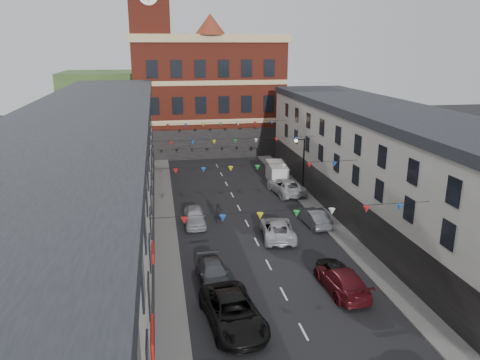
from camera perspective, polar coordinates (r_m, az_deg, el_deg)
ground at (r=33.02m, az=3.51°, el=-10.29°), size 160.00×160.00×0.00m
pavement_left at (r=34.01m, az=-8.84°, el=-9.50°), size 1.80×64.00×0.15m
pavement_right at (r=36.78m, az=13.38°, el=-7.72°), size 1.80×64.00×0.15m
terrace_left at (r=31.50m, az=-18.12°, el=-1.92°), size 8.40×56.00×10.70m
terrace_right at (r=36.55m, az=21.53°, el=-0.62°), size 8.40×56.00×9.70m
civic_building at (r=67.36m, az=-4.01°, el=10.52°), size 20.60×13.30×18.50m
clock_tower at (r=63.72m, az=-10.83°, el=16.09°), size 5.60×5.60×30.00m
distant_hill at (r=91.29m, az=-8.16°, el=9.89°), size 40.00×14.00×10.00m
street_lamp at (r=46.12m, az=7.48°, el=2.49°), size 1.10×0.36×6.00m
car_left_c at (r=26.21m, az=-0.87°, el=-15.77°), size 3.45×6.22×1.65m
car_left_d at (r=30.51m, az=-3.26°, el=-11.28°), size 2.02×4.52×1.29m
car_left_e at (r=39.80m, az=-5.57°, el=-4.45°), size 1.77×4.34×1.47m
car_right_c at (r=30.10m, az=12.31°, el=-11.83°), size 2.32×5.27×1.50m
car_right_d at (r=31.25m, az=11.49°, el=-10.82°), size 1.81×4.07×1.36m
car_right_e at (r=40.07m, az=8.99°, el=-4.46°), size 1.89×4.48×1.44m
car_right_f at (r=48.02m, az=5.62°, el=-0.77°), size 3.26×5.89×1.56m
moving_car at (r=37.21m, az=4.58°, el=-5.93°), size 3.04×5.54×1.47m
white_van at (r=51.84m, az=4.51°, el=0.85°), size 2.23×4.91×2.11m
pedestrian at (r=39.94m, az=-2.64°, el=-4.10°), size 0.68×0.48×1.75m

